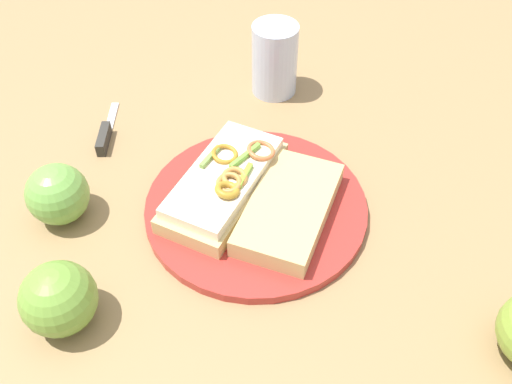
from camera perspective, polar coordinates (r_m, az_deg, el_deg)
ground_plane at (r=0.67m, az=0.00°, el=-1.87°), size 2.00×2.00×0.00m
plate at (r=0.67m, az=0.00°, el=-1.53°), size 0.26×0.26×0.01m
sandwich at (r=0.67m, az=-3.17°, el=1.03°), size 0.12×0.20×0.05m
bread_slice_side at (r=0.65m, az=3.36°, el=-1.67°), size 0.13×0.18×0.02m
apple_0 at (r=0.68m, az=-19.42°, el=-0.20°), size 0.09×0.09×0.07m
apple_1 at (r=0.59m, az=-19.32°, el=-10.14°), size 0.11×0.11×0.08m
drinking_glass at (r=0.82m, az=1.90°, el=13.25°), size 0.07×0.07×0.10m
knife at (r=0.79m, az=-14.98°, el=5.66°), size 0.08×0.10×0.02m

